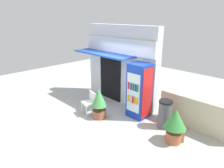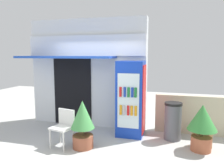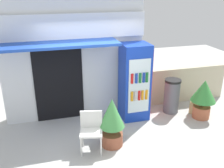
# 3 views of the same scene
# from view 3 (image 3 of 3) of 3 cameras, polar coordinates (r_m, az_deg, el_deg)

# --- Properties ---
(ground) EXTENTS (16.00, 16.00, 0.00)m
(ground) POSITION_cam_3_polar(r_m,az_deg,el_deg) (5.68, -1.37, -13.48)
(ground) COLOR #B2B2AD
(storefront_building) EXTENTS (3.54, 1.15, 3.13)m
(storefront_building) POSITION_cam_3_polar(r_m,az_deg,el_deg) (6.38, -8.82, 6.21)
(storefront_building) COLOR silver
(storefront_building) RESTS_ON ground
(drink_cooler) EXTENTS (0.69, 0.69, 1.95)m
(drink_cooler) POSITION_cam_3_polar(r_m,az_deg,el_deg) (6.38, 5.18, 0.46)
(drink_cooler) COLOR #1438B2
(drink_cooler) RESTS_ON ground
(plastic_chair) EXTENTS (0.53, 0.49, 0.85)m
(plastic_chair) POSITION_cam_3_polar(r_m,az_deg,el_deg) (5.28, -4.70, -9.87)
(plastic_chair) COLOR silver
(plastic_chair) RESTS_ON ground
(potted_plant_near_shop) EXTENTS (0.54, 0.54, 1.09)m
(potted_plant_near_shop) POSITION_cam_3_polar(r_m,az_deg,el_deg) (5.35, -0.01, -8.09)
(potted_plant_near_shop) COLOR #995138
(potted_plant_near_shop) RESTS_ON ground
(potted_plant_curbside) EXTENTS (0.63, 0.63, 1.04)m
(potted_plant_curbside) POSITION_cam_3_polar(r_m,az_deg,el_deg) (6.84, 19.91, -2.43)
(potted_plant_curbside) COLOR #AD5B3D
(potted_plant_curbside) RESTS_ON ground
(trash_bin) EXTENTS (0.43, 0.43, 0.94)m
(trash_bin) POSITION_cam_3_polar(r_m,az_deg,el_deg) (6.98, 13.29, -2.61)
(trash_bin) COLOR #595960
(trash_bin) RESTS_ON ground
(stone_boundary_wall) EXTENTS (2.45, 0.23, 1.03)m
(stone_boundary_wall) POSITION_cam_3_polar(r_m,az_deg,el_deg) (7.80, 16.15, 0.07)
(stone_boundary_wall) COLOR beige
(stone_boundary_wall) RESTS_ON ground
(cardboard_box) EXTENTS (0.43, 0.40, 0.34)m
(cardboard_box) POSITION_cam_3_polar(r_m,az_deg,el_deg) (7.21, 18.74, -5.05)
(cardboard_box) COLOR tan
(cardboard_box) RESTS_ON ground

